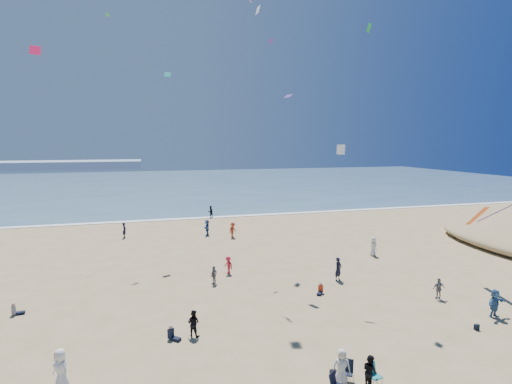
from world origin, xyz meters
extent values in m
cube|color=#476B84|center=(0.00, 95.00, 0.03)|extent=(220.00, 100.00, 0.06)
cube|color=white|center=(0.00, 45.00, 0.04)|extent=(220.00, 1.20, 0.08)
imported|color=black|center=(5.78, 2.33, 0.77)|extent=(0.62, 0.78, 1.53)
imported|color=black|center=(10.99, 15.51, 0.95)|extent=(0.83, 0.73, 1.90)
imported|color=silver|center=(4.63, 2.87, 0.85)|extent=(0.95, 0.76, 1.70)
imported|color=black|center=(-1.35, 9.36, 0.77)|extent=(0.95, 0.90, 1.54)
imported|color=black|center=(-6.23, 35.50, 0.89)|extent=(0.44, 0.66, 1.77)
imported|color=white|center=(-7.68, 5.97, 0.95)|extent=(1.07, 1.09, 1.89)
imported|color=#355E91|center=(17.41, 6.69, 0.91)|extent=(1.76, 0.92, 1.82)
imported|color=slate|center=(1.22, 17.41, 0.73)|extent=(0.84, 0.87, 1.46)
imported|color=gray|center=(16.08, 10.13, 0.76)|extent=(0.92, 0.46, 1.52)
imported|color=black|center=(5.45, 45.11, 0.88)|extent=(1.05, 0.96, 1.75)
imported|color=#38579A|center=(3.27, 34.23, 0.92)|extent=(1.07, 1.79, 1.84)
imported|color=red|center=(2.82, 19.61, 0.74)|extent=(0.94, 1.10, 1.47)
imported|color=#A73017|center=(5.95, 32.10, 0.89)|extent=(1.31, 1.22, 1.77)
imported|color=silver|center=(17.58, 20.99, 0.92)|extent=(0.64, 0.93, 1.85)
cube|color=black|center=(4.52, 3.44, 0.19)|extent=(0.30, 0.22, 0.38)
cube|color=black|center=(14.93, 5.55, 0.17)|extent=(0.28, 0.18, 0.34)
cube|color=#5D2B8F|center=(8.70, 26.50, 21.01)|extent=(0.74, 0.85, 0.42)
cube|color=#E11563|center=(-11.10, 20.61, 17.69)|extent=(0.77, 0.58, 0.58)
cube|color=#23B8CF|center=(-1.18, 29.73, 17.85)|extent=(0.74, 0.55, 0.35)
cube|color=green|center=(12.68, 14.96, 19.51)|extent=(0.52, 0.45, 0.60)
cube|color=white|center=(5.98, 21.56, 22.22)|extent=(0.27, 0.73, 0.66)
cube|color=green|center=(-6.98, 34.82, 24.63)|extent=(0.52, 0.43, 0.35)
cube|color=#5B2B96|center=(7.91, 19.16, 14.86)|extent=(0.64, 0.87, 0.31)
cube|color=white|center=(9.98, 13.70, 10.55)|extent=(0.62, 0.53, 0.70)
cube|color=#572698|center=(16.41, 5.39, 7.36)|extent=(0.35, 3.14, 2.21)
cube|color=#EB5318|center=(20.94, 12.09, 5.37)|extent=(0.35, 2.64, 1.87)
camera|label=1|loc=(-3.78, -12.54, 11.07)|focal=28.00mm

